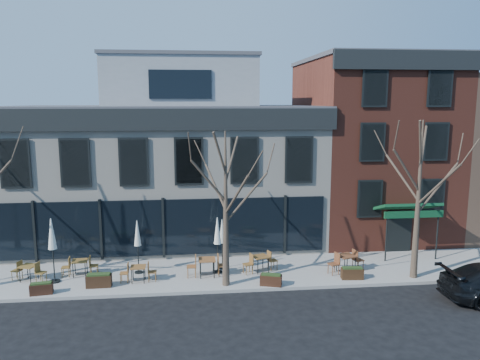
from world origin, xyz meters
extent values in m
plane|color=black|center=(0.00, 0.00, 0.00)|extent=(120.00, 120.00, 0.00)
cube|color=gray|center=(3.25, -2.15, 0.07)|extent=(33.50, 4.70, 0.15)
cube|color=beige|center=(0.00, 5.00, 4.00)|extent=(18.00, 10.00, 8.00)
cube|color=#47474C|center=(0.00, 5.00, 8.05)|extent=(18.30, 10.30, 0.30)
cube|color=black|center=(0.00, -0.12, 7.55)|extent=(18.30, 0.25, 1.10)
cube|color=black|center=(-9.12, 5.00, 7.55)|extent=(0.25, 10.30, 1.10)
cube|color=black|center=(0.00, -0.06, 1.90)|extent=(17.20, 0.12, 3.00)
cube|color=black|center=(-9.06, 4.00, 1.90)|extent=(0.12, 7.50, 3.00)
cube|color=gray|center=(1.00, 6.00, 9.60)|extent=(9.00, 6.50, 3.00)
cube|color=brown|center=(13.00, 5.00, 5.50)|extent=(8.00, 10.00, 11.00)
cube|color=#47474C|center=(13.00, 5.00, 11.05)|extent=(8.20, 10.20, 0.25)
cube|color=black|center=(13.00, -0.12, 10.60)|extent=(8.20, 0.25, 1.00)
cube|color=#0E3D20|center=(13.00, -0.85, 2.90)|extent=(3.20, 1.66, 0.67)
cube|color=black|center=(13.00, -0.05, 1.25)|extent=(1.40, 0.10, 2.50)
cone|color=#382B21|center=(3.00, -3.90, 3.67)|extent=(0.34, 0.34, 7.04)
cylinder|color=#382B21|center=(3.95, -3.73, 4.18)|extent=(2.00, 0.46, 2.21)
cylinder|color=#382B21|center=(2.60, -3.04, 4.59)|extent=(0.93, 1.84, 1.91)
cylinder|color=#382B21|center=(2.25, -4.17, 5.04)|extent=(1.61, 0.68, 1.97)
cylinder|color=#382B21|center=(3.40, -4.76, 4.51)|extent=(0.93, 1.83, 2.03)
cone|color=#382B21|center=(12.00, -3.90, 3.89)|extent=(0.34, 0.34, 7.48)
cylinder|color=#382B21|center=(13.01, -3.72, 4.43)|extent=(2.12, 0.48, 2.35)
cylinder|color=#382B21|center=(11.57, -2.99, 4.86)|extent=(0.98, 1.94, 2.03)
cylinder|color=#382B21|center=(11.20, -4.19, 5.35)|extent=(1.71, 0.71, 2.09)
cylinder|color=#382B21|center=(12.42, -4.81, 4.78)|extent=(0.98, 1.94, 2.16)
cube|color=brown|center=(-6.14, -2.40, 0.88)|extent=(0.89, 0.89, 0.04)
cylinder|color=black|center=(-6.49, -2.57, 0.51)|extent=(0.04, 0.04, 0.72)
cylinder|color=black|center=(-5.97, -2.76, 0.51)|extent=(0.04, 0.04, 0.72)
cylinder|color=black|center=(-6.31, -2.05, 0.51)|extent=(0.04, 0.04, 0.72)
cylinder|color=black|center=(-5.79, -2.23, 0.51)|extent=(0.04, 0.04, 0.72)
cube|color=brown|center=(-3.91, -1.95, 0.88)|extent=(0.74, 0.74, 0.04)
cylinder|color=black|center=(-4.18, -2.25, 0.51)|extent=(0.04, 0.04, 0.72)
cylinder|color=black|center=(-3.62, -2.21, 0.51)|extent=(0.04, 0.04, 0.72)
cylinder|color=black|center=(-4.21, -1.69, 0.51)|extent=(0.04, 0.04, 0.72)
cylinder|color=black|center=(-3.65, -1.65, 0.51)|extent=(0.04, 0.04, 0.72)
cube|color=brown|center=(-1.03, -3.07, 0.87)|extent=(0.69, 0.69, 0.04)
cylinder|color=black|center=(-1.30, -3.34, 0.50)|extent=(0.04, 0.04, 0.71)
cylinder|color=black|center=(-0.75, -3.34, 0.50)|extent=(0.04, 0.04, 0.71)
cylinder|color=black|center=(-1.31, -2.79, 0.50)|extent=(0.04, 0.04, 0.71)
cylinder|color=black|center=(-0.76, -2.79, 0.50)|extent=(0.04, 0.04, 0.71)
cube|color=brown|center=(2.18, -2.71, 0.98)|extent=(0.81, 0.81, 0.05)
cylinder|color=black|center=(1.86, -3.03, 0.56)|extent=(0.05, 0.05, 0.82)
cylinder|color=black|center=(2.50, -3.02, 0.56)|extent=(0.05, 0.05, 0.82)
cylinder|color=black|center=(1.86, -2.39, 0.56)|extent=(0.05, 0.05, 0.82)
cylinder|color=black|center=(2.49, -2.38, 0.56)|extent=(0.05, 0.05, 0.82)
cube|color=brown|center=(4.82, -2.38, 0.92)|extent=(0.94, 0.94, 0.04)
cylinder|color=black|center=(4.64, -2.76, 0.53)|extent=(0.04, 0.04, 0.76)
cylinder|color=black|center=(5.19, -2.57, 0.53)|extent=(0.04, 0.04, 0.76)
cylinder|color=black|center=(4.45, -2.20, 0.53)|extent=(0.04, 0.04, 0.76)
cylinder|color=black|center=(5.00, -2.01, 0.53)|extent=(0.04, 0.04, 0.76)
cube|color=brown|center=(9.00, -2.89, 0.98)|extent=(1.00, 1.00, 0.05)
cylinder|color=black|center=(8.80, -3.29, 0.56)|extent=(0.05, 0.05, 0.82)
cylinder|color=black|center=(9.40, -3.09, 0.56)|extent=(0.05, 0.05, 0.82)
cylinder|color=black|center=(8.60, -2.69, 0.56)|extent=(0.05, 0.05, 0.82)
cylinder|color=black|center=(9.20, -2.49, 0.56)|extent=(0.05, 0.05, 0.82)
cylinder|color=black|center=(-4.90, -2.70, 0.18)|extent=(0.49, 0.49, 0.07)
cylinder|color=black|center=(-4.90, -2.70, 1.37)|extent=(0.06, 0.06, 2.44)
cone|color=silver|center=(-4.90, -2.70, 2.48)|extent=(0.40, 0.40, 1.44)
cylinder|color=black|center=(-1.14, -1.91, 0.18)|extent=(0.42, 0.42, 0.06)
cylinder|color=black|center=(-1.14, -1.91, 1.21)|extent=(0.05, 0.05, 2.11)
cone|color=beige|center=(-1.14, -1.91, 2.17)|extent=(0.35, 0.35, 1.25)
cylinder|color=black|center=(2.72, -2.28, 0.18)|extent=(0.44, 0.44, 0.06)
cylinder|color=black|center=(2.72, -2.28, 1.26)|extent=(0.05, 0.05, 2.22)
cone|color=silver|center=(2.72, -2.28, 2.27)|extent=(0.36, 0.36, 1.31)
cylinder|color=black|center=(2.99, -1.73, 0.18)|extent=(0.41, 0.41, 0.06)
cylinder|color=black|center=(2.99, -1.73, 1.17)|extent=(0.05, 0.05, 2.03)
cone|color=beige|center=(2.99, -1.73, 2.09)|extent=(0.33, 0.33, 1.20)
cube|color=black|center=(-5.08, -4.07, 0.39)|extent=(0.99, 0.51, 0.47)
cube|color=#1E3314|center=(-5.08, -4.07, 0.64)|extent=(0.88, 0.42, 0.08)
cube|color=black|center=(-2.74, -3.50, 0.43)|extent=(1.12, 0.46, 0.56)
cube|color=#1E3314|center=(-2.74, -3.50, 0.73)|extent=(1.01, 0.37, 0.09)
cube|color=#311B10|center=(5.04, -4.18, 0.39)|extent=(1.05, 0.66, 0.49)
cube|color=#1E3314|center=(5.04, -4.18, 0.66)|extent=(0.93, 0.56, 0.08)
cube|color=#311E10|center=(9.00, -3.80, 0.41)|extent=(1.05, 0.50, 0.51)
cube|color=#1E3314|center=(9.00, -3.80, 0.68)|extent=(0.95, 0.41, 0.08)
camera|label=1|loc=(1.44, -24.18, 8.44)|focal=35.00mm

